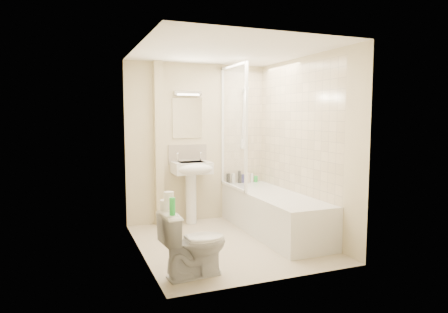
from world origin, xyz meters
name	(u,v)px	position (x,y,z in m)	size (l,w,h in m)	color
floor	(229,243)	(0.00, 0.00, 0.00)	(2.50, 2.50, 0.00)	beige
wall_back	(198,143)	(0.00, 1.25, 1.20)	(2.20, 0.02, 2.40)	beige
wall_left	(140,152)	(-1.10, 0.00, 1.20)	(0.02, 2.50, 2.40)	beige
wall_right	(304,147)	(1.10, 0.00, 1.20)	(0.02, 2.50, 2.40)	beige
ceiling	(229,51)	(0.00, 0.00, 2.40)	(2.20, 2.50, 0.02)	white
tile_back	(243,128)	(0.75, 1.24, 1.42)	(0.70, 0.01, 1.75)	beige
tile_right	(296,130)	(1.09, 0.20, 1.42)	(0.01, 2.10, 1.75)	beige
pipe_boxing	(159,144)	(-0.62, 1.19, 1.20)	(0.12, 0.12, 2.40)	beige
splashback	(188,154)	(-0.17, 1.24, 1.03)	(0.60, 0.01, 0.30)	beige
mirror	(187,118)	(-0.17, 1.24, 1.58)	(0.46, 0.01, 0.60)	white
strip_light	(188,93)	(-0.17, 1.22, 1.95)	(0.42, 0.07, 0.07)	silver
bathtub	(273,212)	(0.75, 0.20, 0.29)	(0.70, 2.10, 0.55)	white
shower_screen	(233,127)	(0.40, 0.80, 1.45)	(0.04, 0.92, 1.80)	white
shower_fixture	(244,120)	(0.75, 1.19, 1.55)	(0.10, 0.16, 0.99)	white
pedestal_sink	(192,175)	(-0.17, 1.01, 0.75)	(0.55, 0.50, 1.07)	white
bottle_black_a	(228,179)	(0.47, 1.16, 0.63)	(0.06, 0.06, 0.17)	black
bottle_white_a	(233,178)	(0.55, 1.16, 0.63)	(0.06, 0.06, 0.16)	silver
bottle_black_b	(239,177)	(0.66, 1.16, 0.65)	(0.05, 0.05, 0.20)	black
bottle_blue	(243,179)	(0.72, 1.16, 0.62)	(0.06, 0.06, 0.14)	navy
bottle_cream	(248,178)	(0.81, 1.16, 0.63)	(0.06, 0.06, 0.15)	beige
bottle_white_b	(252,178)	(0.87, 1.16, 0.62)	(0.05, 0.05, 0.14)	white
bottle_green	(256,179)	(0.95, 1.16, 0.60)	(0.06, 0.06, 0.10)	green
toilet	(194,243)	(-0.72, -0.85, 0.34)	(0.70, 0.44, 0.68)	white
toilet_roll_lower	(166,205)	(-0.98, -0.74, 0.73)	(0.12, 0.12, 0.10)	white
toilet_roll_upper	(169,196)	(-0.96, -0.79, 0.82)	(0.10, 0.10, 0.09)	white
green_bottle	(172,206)	(-0.97, -0.97, 0.76)	(0.06, 0.06, 0.17)	green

